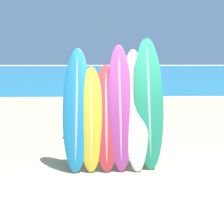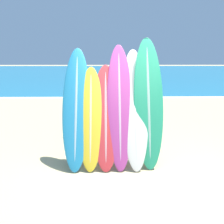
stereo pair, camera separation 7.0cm
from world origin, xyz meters
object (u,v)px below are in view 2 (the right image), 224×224
Objects in this scene: surfboard_rack at (113,141)px; surfboard_slot_1 at (91,117)px; surfboard_slot_2 at (106,116)px; person_mid_beach at (155,88)px; surfboard_slot_0 at (76,107)px; surfboard_slot_3 at (120,105)px; surfboard_slot_5 at (148,101)px; person_near_water at (86,101)px; surfboard_slot_4 at (135,107)px.

surfboard_slot_1 reaches higher than surfboard_rack.
surfboard_slot_2 is 1.29× the size of person_mid_beach.
surfboard_slot_1 is at bearing -17.86° from surfboard_slot_0.
surfboard_slot_0 is at bearing 171.80° from surfboard_rack.
surfboard_rack is 0.74× the size of surfboard_slot_3.
surfboard_slot_3 is at bearing 179.93° from surfboard_slot_5.
surfboard_slot_3 is at bearing 16.49° from surfboard_slot_2.
person_near_water is at bearing 112.91° from surfboard_slot_3.
surfboard_slot_4 is at bearing -0.23° from surfboard_slot_0.
person_near_water reaches higher than surfboard_rack.
surfboard_slot_2 is 0.78× the size of surfboard_slot_5.
surfboard_slot_2 is at bearing -173.25° from surfboard_slot_4.
surfboard_slot_4 is (0.58, 0.07, 0.16)m from surfboard_slot_2.
surfboard_slot_0 is 1.91m from person_near_water.
surfboard_slot_4 is 0.30m from surfboard_slot_5.
surfboard_slot_0 is 1.17m from surfboard_slot_4.
surfboard_slot_4 is (0.88, 0.09, 0.18)m from surfboard_slot_1.
surfboard_slot_5 is 1.65× the size of person_mid_beach.
surfboard_slot_5 reaches higher than surfboard_slot_1.
surfboard_slot_5 is (0.58, -0.00, 0.07)m from surfboard_slot_3.
surfboard_slot_3 reaches higher than person_near_water.
surfboard_slot_4 reaches higher than surfboard_slot_1.
person_mid_beach is (2.68, 5.98, -0.33)m from surfboard_slot_0.
surfboard_slot_1 is 6.53m from person_mid_beach.
surfboard_rack is 0.74m from surfboard_slot_3.
surfboard_slot_0 is 1.20× the size of surfboard_slot_1.
surfboard_rack is 1.01m from surfboard_slot_0.
surfboard_slot_4 is at bearing 5.75° from surfboard_slot_1.
person_near_water reaches higher than person_mid_beach.
surfboard_slot_1 is 1.27× the size of person_mid_beach.
surfboard_slot_4 is 1.50× the size of person_mid_beach.
surfboard_slot_4 is 6.18m from person_mid_beach.
surfboard_slot_3 is at bearing 177.52° from surfboard_slot_4.
person_near_water is at bearing 120.09° from surfboard_slot_4.
surfboard_slot_1 is 0.63m from surfboard_slot_3.
person_mid_beach is (1.24, 5.97, -0.43)m from surfboard_slot_5.
surfboard_slot_1 is 2.00m from person_near_water.
surfboard_slot_0 is at bearing 48.42° from person_near_water.
surfboard_rack is 0.76× the size of surfboard_slot_0.
surfboard_slot_1 is 0.98× the size of surfboard_slot_2.
surfboard_slot_3 is at bearing 40.33° from surfboard_rack.
surfboard_slot_0 is 0.61m from surfboard_slot_2.
surfboard_slot_0 reaches higher than surfboard_slot_2.
surfboard_slot_1 is at bearing 56.78° from person_near_water.
surfboard_rack is at bearing -167.08° from surfboard_slot_4.
surfboard_slot_3 is at bearing 73.25° from person_near_water.
surfboard_rack is 2.17m from person_near_water.
person_mid_beach is (1.95, 6.08, 0.36)m from surfboard_rack.
person_near_water is (-0.22, 1.99, -0.01)m from surfboard_slot_1.
surfboard_slot_1 is 1.19m from surfboard_slot_5.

